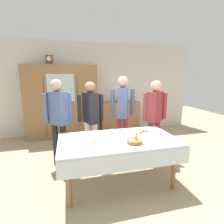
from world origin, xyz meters
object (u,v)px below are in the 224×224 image
person_behind_table_left (58,114)px  person_beside_shelf (91,114)px  book_stack (120,100)px  person_near_right_end (155,112)px  tea_cup_far_left (93,140)px  tea_cup_center (112,132)px  person_by_cabinet (123,108)px  dining_table (119,145)px  spoon_back_edge (158,137)px  spoon_mid_left (86,134)px  bookshelf_low (120,117)px  bread_basket (134,141)px  pastry_plate (143,132)px  mantel_clock (49,60)px  wall_cabinet (62,102)px  tea_cup_mid_left (159,133)px

person_behind_table_left → person_beside_shelf: bearing=5.9°
book_stack → person_near_right_end: bearing=-85.3°
tea_cup_far_left → person_beside_shelf: bearing=84.5°
tea_cup_center → person_by_cabinet: size_ratio=0.08×
book_stack → tea_cup_center: bearing=-110.0°
dining_table → spoon_back_edge: (0.64, -0.04, 0.10)m
person_by_cabinet → spoon_mid_left: bearing=-141.9°
dining_table → tea_cup_far_left: 0.42m
bookshelf_low → tea_cup_far_left: bearing=-114.7°
bread_basket → pastry_plate: bread_basket is taller
dining_table → spoon_mid_left: 0.61m
book_stack → person_by_cabinet: 1.65m
mantel_clock → person_behind_table_left: 2.04m
bookshelf_low → pastry_plate: bookshelf_low is taller
spoon_mid_left → person_behind_table_left: bearing=132.3°
spoon_mid_left → bookshelf_low: bearing=60.4°
person_near_right_end → wall_cabinet: bearing=135.1°
dining_table → book_stack: (0.82, 2.64, 0.33)m
person_near_right_end → tea_cup_mid_left: bearing=-111.2°
person_near_right_end → spoon_mid_left: bearing=-166.9°
bookshelf_low → spoon_back_edge: bearing=-93.8°
person_near_right_end → person_behind_table_left: person_behind_table_left is taller
tea_cup_mid_left → tea_cup_far_left: (-1.13, -0.08, 0.00)m
bread_basket → pastry_plate: size_ratio=0.86×
tea_cup_center → book_stack: bearing=70.0°
mantel_clock → tea_cup_far_left: (0.76, -2.60, -1.36)m
pastry_plate → person_beside_shelf: (-0.81, 0.77, 0.21)m
spoon_back_edge → bookshelf_low: bearing=86.2°
bread_basket → person_near_right_end: (0.80, 0.92, 0.20)m
book_stack → pastry_plate: (-0.32, -2.45, -0.22)m
bookshelf_low → book_stack: (0.00, 0.00, 0.52)m
person_behind_table_left → person_near_right_end: bearing=-5.4°
mantel_clock → pastry_plate: mantel_clock is taller
mantel_clock → pastry_plate: bearing=-55.3°
spoon_mid_left → person_near_right_end: size_ratio=0.07×
pastry_plate → person_beside_shelf: 1.13m
tea_cup_far_left → person_by_cabinet: person_by_cabinet is taller
dining_table → tea_cup_far_left: tea_cup_far_left is taller
tea_cup_far_left → pastry_plate: bearing=12.7°
tea_cup_center → mantel_clock: bearing=116.8°
tea_cup_far_left → bookshelf_low: bearing=65.3°
spoon_back_edge → book_stack: bearing=86.2°
tea_cup_mid_left → bread_basket: bearing=-153.6°
tea_cup_center → person_near_right_end: bearing=21.3°
spoon_back_edge → person_behind_table_left: (-1.58, 0.94, 0.26)m
pastry_plate → spoon_mid_left: bearing=169.0°
bookshelf_low → spoon_mid_left: bearing=-119.6°
mantel_clock → book_stack: mantel_clock is taller
tea_cup_mid_left → person_by_cabinet: bearing=109.1°
bookshelf_low → person_near_right_end: (0.16, -1.92, 0.53)m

